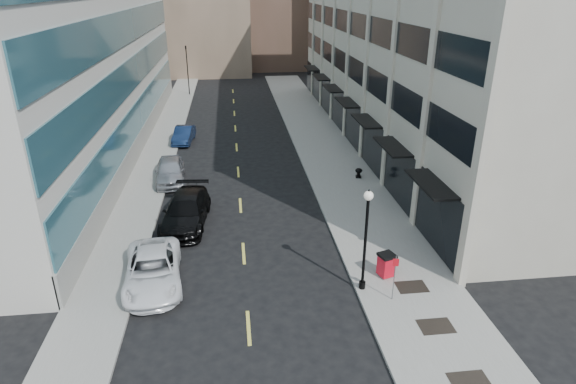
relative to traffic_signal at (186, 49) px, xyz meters
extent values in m
plane|color=black|center=(5.50, -48.00, -5.72)|extent=(160.00, 160.00, 0.00)
cube|color=gray|center=(13.00, -28.00, -5.64)|extent=(5.00, 80.00, 0.15)
cube|color=gray|center=(-1.00, -28.00, -5.64)|extent=(3.00, 80.00, 0.15)
cube|color=beige|center=(22.50, -21.00, 3.28)|extent=(14.00, 46.00, 18.00)
cube|color=black|center=(15.52, -21.00, -3.72)|extent=(0.18, 46.00, 3.60)
cube|color=black|center=(15.53, -21.00, 0.78)|extent=(0.12, 46.00, 1.80)
cube|color=black|center=(15.53, -21.00, 4.28)|extent=(0.12, 46.00, 1.80)
cube|color=beige|center=(15.50, -44.00, 3.28)|extent=(0.35, 0.60, 18.00)
cube|color=beige|center=(15.50, -38.00, 3.28)|extent=(0.35, 0.60, 18.00)
cube|color=beige|center=(15.50, -32.00, 3.28)|extent=(0.35, 0.60, 18.00)
cube|color=beige|center=(15.50, -26.00, 3.28)|extent=(0.35, 0.60, 18.00)
cube|color=beige|center=(15.50, -20.00, 3.28)|extent=(0.35, 0.60, 18.00)
cube|color=beige|center=(15.50, -14.00, 3.28)|extent=(0.35, 0.60, 18.00)
cube|color=beige|center=(15.50, -8.00, 3.28)|extent=(0.35, 0.60, 18.00)
cube|color=beige|center=(15.50, -2.00, 3.28)|extent=(0.35, 0.60, 18.00)
cube|color=black|center=(14.85, -41.00, -1.82)|extent=(1.30, 4.00, 0.12)
cube|color=black|center=(14.85, -35.00, -1.82)|extent=(1.30, 4.00, 0.12)
cube|color=black|center=(14.85, -29.00, -1.82)|extent=(1.30, 4.00, 0.12)
cube|color=black|center=(14.85, -23.00, -1.82)|extent=(1.30, 4.00, 0.12)
cube|color=black|center=(14.85, -17.00, -1.82)|extent=(1.30, 4.00, 0.12)
cube|color=black|center=(14.85, -11.00, -1.82)|extent=(1.30, 4.00, 0.12)
cube|color=black|center=(14.85, -5.00, -1.82)|extent=(1.30, 4.00, 0.12)
cube|color=beige|center=(-10.50, -21.00, 4.28)|extent=(16.00, 46.00, 20.00)
cube|color=gray|center=(-2.46, -21.00, -4.82)|extent=(0.20, 46.00, 1.80)
cube|color=#306471|center=(-2.47, -21.00, -2.72)|extent=(0.14, 45.60, 2.40)
cube|color=#306471|center=(-2.47, -21.00, 0.78)|extent=(0.14, 45.60, 2.40)
cube|color=#306471|center=(-2.47, -21.00, 4.28)|extent=(0.14, 45.60, 2.40)
cube|color=beige|center=(23.50, 18.00, 4.28)|extent=(10.00, 14.00, 20.00)
cube|color=black|center=(13.10, -50.00, -5.56)|extent=(1.40, 1.00, 0.01)
cube|color=black|center=(13.10, -47.00, -5.56)|extent=(1.40, 1.00, 0.01)
cube|color=black|center=(13.10, -44.20, -5.56)|extent=(1.40, 1.00, 0.01)
cube|color=#D8CC4C|center=(5.50, -46.00, -5.71)|extent=(0.15, 2.20, 0.01)
cube|color=#D8CC4C|center=(5.50, -40.00, -5.71)|extent=(0.15, 2.20, 0.01)
cube|color=#D8CC4C|center=(5.50, -34.00, -5.71)|extent=(0.15, 2.20, 0.01)
cube|color=#D8CC4C|center=(5.50, -28.00, -5.71)|extent=(0.15, 2.20, 0.01)
cube|color=#D8CC4C|center=(5.50, -22.00, -5.71)|extent=(0.15, 2.20, 0.01)
cube|color=#D8CC4C|center=(5.50, -16.00, -5.71)|extent=(0.15, 2.20, 0.01)
cube|color=#D8CC4C|center=(5.50, -10.00, -5.71)|extent=(0.15, 2.20, 0.01)
cube|color=#D8CC4C|center=(5.50, -4.00, -5.71)|extent=(0.15, 2.20, 0.01)
cube|color=#D8CC4C|center=(5.50, 2.00, -5.71)|extent=(0.15, 2.20, 0.01)
cylinder|color=black|center=(0.00, 0.00, -2.72)|extent=(0.12, 0.12, 6.00)
imported|color=black|center=(0.00, 0.00, 0.27)|extent=(0.66, 0.66, 1.98)
imported|color=white|center=(1.24, -42.30, -4.96)|extent=(3.08, 5.72, 1.52)
imported|color=black|center=(2.30, -36.26, -4.86)|extent=(2.94, 6.11, 1.72)
imported|color=#9DA0A6|center=(0.70, -29.39, -4.87)|extent=(2.41, 5.10, 1.69)
imported|color=#122244|center=(0.90, -20.00, -5.02)|extent=(1.90, 4.38, 1.40)
cube|color=red|center=(12.17, -43.13, -5.00)|extent=(0.81, 0.81, 1.03)
cube|color=black|center=(12.17, -43.13, -4.45)|extent=(0.91, 0.91, 0.12)
cylinder|color=black|center=(11.97, -42.79, -5.45)|extent=(0.06, 0.23, 0.23)
cylinder|color=black|center=(12.38, -42.79, -5.45)|extent=(0.06, 0.23, 0.23)
cylinder|color=black|center=(10.80, -44.00, -5.40)|extent=(0.30, 0.30, 0.34)
cylinder|color=black|center=(10.80, -44.00, -3.23)|extent=(0.13, 0.13, 4.31)
sphere|color=silver|center=(10.80, -44.00, -0.93)|extent=(0.41, 0.41, 0.41)
cone|color=black|center=(10.80, -44.00, -0.70)|extent=(0.11, 0.11, 0.17)
cylinder|color=slate|center=(11.90, -45.00, -4.45)|extent=(0.04, 0.04, 2.23)
cube|color=red|center=(11.90, -45.02, -3.67)|extent=(0.26, 0.08, 0.35)
cube|color=black|center=(14.10, -30.52, -5.51)|extent=(0.44, 0.44, 0.11)
cylinder|color=black|center=(14.10, -30.52, -5.30)|extent=(0.24, 0.24, 0.36)
ellipsoid|color=black|center=(14.10, -30.52, -5.04)|extent=(0.51, 0.51, 0.36)
camera|label=1|loc=(5.23, -62.00, 7.26)|focal=30.00mm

